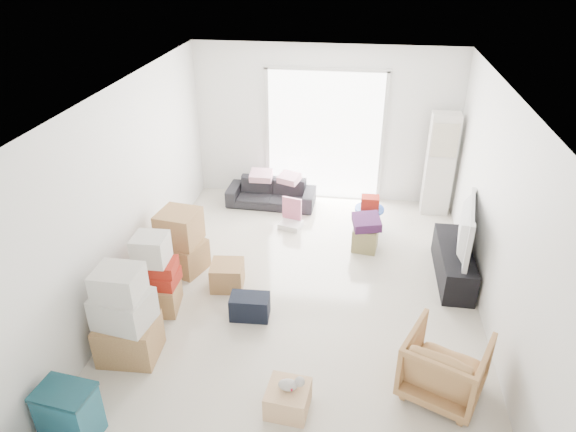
# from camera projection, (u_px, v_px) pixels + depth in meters

# --- Properties ---
(room_shell) EXTENTS (4.98, 6.48, 3.18)m
(room_shell) POSITION_uv_depth(u_px,v_px,m) (305.00, 204.00, 6.19)
(room_shell) COLOR beige
(room_shell) RESTS_ON ground
(sliding_door) EXTENTS (2.10, 0.04, 2.33)m
(sliding_door) POSITION_uv_depth(u_px,v_px,m) (324.00, 131.00, 8.83)
(sliding_door) COLOR white
(sliding_door) RESTS_ON room_shell
(ac_tower) EXTENTS (0.45, 0.30, 1.75)m
(ac_tower) POSITION_uv_depth(u_px,v_px,m) (440.00, 165.00, 8.48)
(ac_tower) COLOR silver
(ac_tower) RESTS_ON room_shell
(tv_console) EXTENTS (0.42, 1.39, 0.46)m
(tv_console) POSITION_uv_depth(u_px,v_px,m) (453.00, 263.00, 7.07)
(tv_console) COLOR black
(tv_console) RESTS_ON room_shell
(television) EXTENTS (0.87, 1.27, 0.15)m
(television) POSITION_uv_depth(u_px,v_px,m) (457.00, 244.00, 6.92)
(television) COLOR black
(television) RESTS_ON tv_console
(sofa) EXTENTS (1.54, 0.49, 0.60)m
(sofa) POSITION_uv_depth(u_px,v_px,m) (271.00, 189.00, 8.97)
(sofa) COLOR #232428
(sofa) RESTS_ON room_shell
(pillow_left) EXTENTS (0.38, 0.30, 0.12)m
(pillow_left) POSITION_uv_depth(u_px,v_px,m) (261.00, 169.00, 8.86)
(pillow_left) COLOR #D79DB0
(pillow_left) RESTS_ON sofa
(pillow_right) EXTENTS (0.47, 0.42, 0.13)m
(pillow_right) POSITION_uv_depth(u_px,v_px,m) (289.00, 171.00, 8.77)
(pillow_right) COLOR #D79DB0
(pillow_right) RESTS_ON sofa
(armchair) EXTENTS (0.99, 0.96, 0.78)m
(armchair) POSITION_uv_depth(u_px,v_px,m) (445.00, 363.00, 5.19)
(armchair) COLOR #A67B49
(armchair) RESTS_ON room_shell
(storage_bins) EXTENTS (0.55, 0.42, 0.60)m
(storage_bins) POSITION_uv_depth(u_px,v_px,m) (69.00, 413.00, 4.75)
(storage_bins) COLOR #185467
(storage_bins) RESTS_ON room_shell
(box_stack_a) EXTENTS (0.66, 0.56, 1.16)m
(box_stack_a) POSITION_uv_depth(u_px,v_px,m) (125.00, 319.00, 5.59)
(box_stack_a) COLOR #AB884D
(box_stack_a) RESTS_ON room_shell
(box_stack_b) EXTENTS (0.59, 0.59, 1.06)m
(box_stack_b) POSITION_uv_depth(u_px,v_px,m) (155.00, 278.00, 6.37)
(box_stack_b) COLOR #AB884D
(box_stack_b) RESTS_ON room_shell
(box_stack_c) EXTENTS (0.74, 0.68, 0.91)m
(box_stack_c) POSITION_uv_depth(u_px,v_px,m) (181.00, 242.00, 7.15)
(box_stack_c) COLOR #AB884D
(box_stack_c) RESTS_ON room_shell
(loose_box) EXTENTS (0.47, 0.47, 0.35)m
(loose_box) POSITION_uv_depth(u_px,v_px,m) (227.00, 275.00, 6.91)
(loose_box) COLOR #AB884D
(loose_box) RESTS_ON room_shell
(duffel_bag) EXTENTS (0.49, 0.31, 0.31)m
(duffel_bag) POSITION_uv_depth(u_px,v_px,m) (250.00, 307.00, 6.35)
(duffel_bag) COLOR black
(duffel_bag) RESTS_ON room_shell
(ottoman) EXTENTS (0.41, 0.41, 0.36)m
(ottoman) POSITION_uv_depth(u_px,v_px,m) (365.00, 238.00, 7.74)
(ottoman) COLOR #948F56
(ottoman) RESTS_ON room_shell
(blanket) EXTENTS (0.46, 0.46, 0.14)m
(blanket) POSITION_uv_depth(u_px,v_px,m) (366.00, 224.00, 7.62)
(blanket) COLOR #4F2357
(blanket) RESTS_ON ottoman
(kids_table) EXTENTS (0.47, 0.47, 0.60)m
(kids_table) POSITION_uv_depth(u_px,v_px,m) (370.00, 207.00, 8.13)
(kids_table) COLOR #1B45B7
(kids_table) RESTS_ON room_shell
(toy_walker) EXTENTS (0.42, 0.39, 0.47)m
(toy_walker) POSITION_uv_depth(u_px,v_px,m) (291.00, 219.00, 8.39)
(toy_walker) COLOR silver
(toy_walker) RESTS_ON room_shell
(wood_crate) EXTENTS (0.45, 0.45, 0.28)m
(wood_crate) POSITION_uv_depth(u_px,v_px,m) (288.00, 399.00, 5.10)
(wood_crate) COLOR #DEB080
(wood_crate) RESTS_ON room_shell
(plush_bunny) EXTENTS (0.26, 0.15, 0.13)m
(plush_bunny) POSITION_uv_depth(u_px,v_px,m) (291.00, 384.00, 5.01)
(plush_bunny) COLOR #B2ADA8
(plush_bunny) RESTS_ON wood_crate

